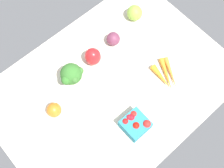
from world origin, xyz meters
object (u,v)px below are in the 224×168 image
(bell_pepper_red, at_px, (93,57))
(berry_basket, at_px, (135,124))
(heirloom_tomato_green, at_px, (135,13))
(red_onion_center, at_px, (113,39))
(carrot_bunch, at_px, (166,75))
(broccoli_head, at_px, (72,74))
(heirloom_tomato_orange, at_px, (54,110))

(bell_pepper_red, distance_m, berry_basket, 0.36)
(heirloom_tomato_green, height_order, red_onion_center, heirloom_tomato_green)
(carrot_bunch, xyz_separation_m, heirloom_tomato_green, (-0.11, -0.33, 0.02))
(red_onion_center, bearing_deg, berry_basket, 61.06)
(bell_pepper_red, bearing_deg, heirloom_tomato_green, -170.31)
(bell_pepper_red, distance_m, broccoli_head, 0.14)
(carrot_bunch, distance_m, heirloom_tomato_orange, 0.51)
(broccoli_head, relative_size, red_onion_center, 1.87)
(heirloom_tomato_green, bearing_deg, red_onion_center, 12.64)
(berry_basket, bearing_deg, heirloom_tomato_green, -132.84)
(broccoli_head, bearing_deg, heirloom_tomato_green, -170.75)
(berry_basket, xyz_separation_m, broccoli_head, (0.07, -0.33, 0.04))
(bell_pepper_red, xyz_separation_m, carrot_bunch, (-0.19, 0.27, -0.03))
(broccoli_head, bearing_deg, bell_pepper_red, -171.79)
(carrot_bunch, xyz_separation_m, broccoli_head, (0.33, -0.25, 0.06))
(bell_pepper_red, height_order, broccoli_head, broccoli_head)
(berry_basket, bearing_deg, heirloom_tomato_orange, -51.45)
(bell_pepper_red, relative_size, carrot_bunch, 0.57)
(berry_basket, bearing_deg, carrot_bunch, -163.66)
(heirloom_tomato_orange, bearing_deg, broccoli_head, -157.67)
(carrot_bunch, distance_m, berry_basket, 0.27)
(heirloom_tomato_green, bearing_deg, berry_basket, 47.16)
(broccoli_head, bearing_deg, red_onion_center, -172.99)
(carrot_bunch, xyz_separation_m, red_onion_center, (0.06, -0.29, 0.02))
(broccoli_head, bearing_deg, heirloom_tomato_orange, 22.33)
(bell_pepper_red, height_order, heirloom_tomato_green, bell_pepper_red)
(bell_pepper_red, bearing_deg, carrot_bunch, 125.45)
(heirloom_tomato_orange, bearing_deg, heirloom_tomato_green, -167.27)
(heirloom_tomato_orange, relative_size, red_onion_center, 0.97)
(broccoli_head, distance_m, heirloom_tomato_orange, 0.17)
(heirloom_tomato_green, distance_m, red_onion_center, 0.18)
(heirloom_tomato_green, xyz_separation_m, red_onion_center, (0.17, 0.04, -0.01))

